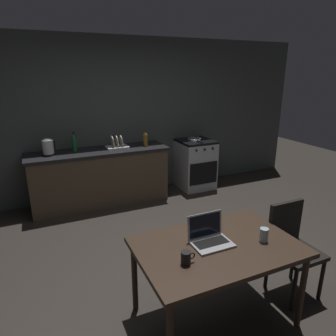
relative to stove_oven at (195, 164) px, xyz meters
The scene contains 14 objects.
ground_plane 2.47m from the stove_oven, 121.83° to the right, with size 12.00×12.00×0.00m, color #2D2823.
back_wall 1.35m from the stove_oven, 160.23° to the left, with size 6.40×0.10×2.60m, color #414845.
kitchen_counter 1.73m from the stove_oven, behind, with size 2.16×0.64×0.89m.
stove_oven is the anchor object (origin of this frame).
dining_table 3.16m from the stove_oven, 116.15° to the right, with size 1.30×0.86×0.72m.
chair 2.86m from the stove_oven, 100.90° to the right, with size 0.40×0.40×0.89m.
laptop 3.14m from the stove_oven, 117.29° to the right, with size 0.32×0.25×0.23m.
electric_kettle 2.52m from the stove_oven, behind, with size 0.19×0.16×0.24m.
bottle 1.13m from the stove_oven, behind, with size 0.07×0.07×0.27m.
frying_pan 0.47m from the stove_oven, 147.99° to the right, with size 0.23×0.41×0.05m.
coffee_mug 3.44m from the stove_oven, 120.51° to the right, with size 0.11×0.07×0.10m.
drinking_glass 3.13m from the stove_oven, 109.09° to the right, with size 0.07×0.07×0.12m.
dish_rack 1.52m from the stove_oven, behind, with size 0.34×0.26×0.21m.
bottle_b 2.16m from the stove_oven, behind, with size 0.08×0.08×0.29m.
Camera 1 is at (-1.35, -2.55, 2.05)m, focal length 32.42 mm.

